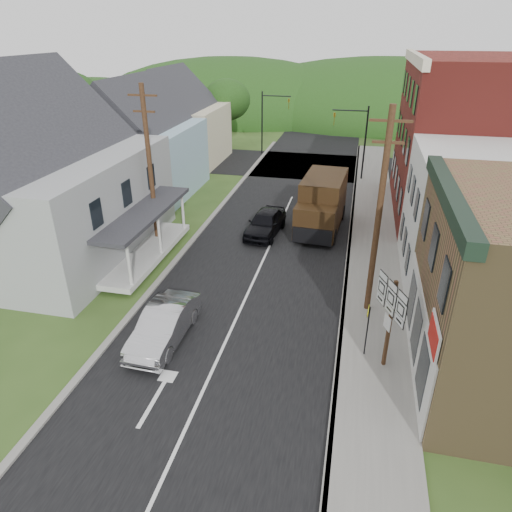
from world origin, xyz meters
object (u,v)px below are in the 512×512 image
Objects in this scene: dark_sedan at (265,223)px; warning_sign at (368,322)px; delivery_van at (322,204)px; silver_sedan at (164,325)px; route_sign_cluster at (390,312)px.

warning_sign is at bearing -54.85° from dark_sedan.
delivery_van is at bearing 31.68° from dark_sedan.
dark_sedan is (1.84, 11.39, 0.02)m from silver_sedan.
silver_sedan is 8.80m from route_sign_cluster.
delivery_van is (5.08, 12.99, 0.94)m from silver_sedan.
silver_sedan is 1.24× the size of route_sign_cluster.
delivery_van is 13.27m from route_sign_cluster.
delivery_van is at bearing 69.90° from silver_sedan.
route_sign_cluster is at bearing -53.29° from dark_sedan.
delivery_van is 2.65× the size of warning_sign.
delivery_van reaches higher than silver_sedan.
dark_sedan is at bearing -149.67° from delivery_van.
route_sign_cluster is at bearing -70.41° from delivery_van.
warning_sign is (-0.69, 0.49, -0.87)m from route_sign_cluster.
silver_sedan is 0.74× the size of delivery_van.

